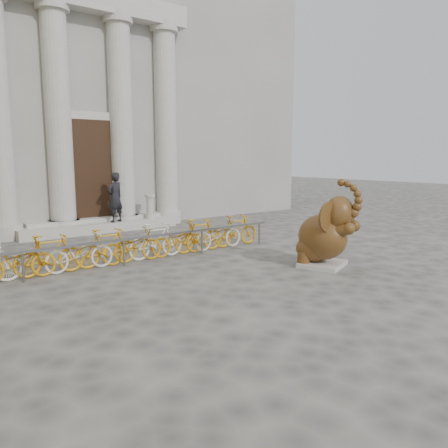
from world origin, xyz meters
TOP-DOWN VIEW (x-y plane):
  - ground at (0.00, 0.00)m, footprint 80.00×80.00m
  - classical_building at (0.00, 14.93)m, footprint 22.00×10.70m
  - entrance_steps at (0.00, 9.40)m, footprint 6.00×1.20m
  - elephant_statue at (2.57, 0.68)m, footprint 1.53×1.80m
  - bike_rack at (-1.55, 4.10)m, footprint 9.82×0.53m
  - pedestrian at (0.52, 9.05)m, footprint 0.80×0.67m
  - balustrade_post at (2.00, 9.10)m, footprint 0.39×0.39m

SIDE VIEW (x-z plane):
  - ground at x=0.00m, z-range 0.00..0.00m
  - entrance_steps at x=0.00m, z-range 0.00..0.36m
  - bike_rack at x=-1.55m, z-range 0.00..1.00m
  - balustrade_post at x=2.00m, z-range 0.32..1.29m
  - elephant_statue at x=2.57m, z-range -0.31..1.96m
  - pedestrian at x=0.52m, z-range 0.36..2.24m
  - classical_building at x=0.00m, z-range -0.02..11.98m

